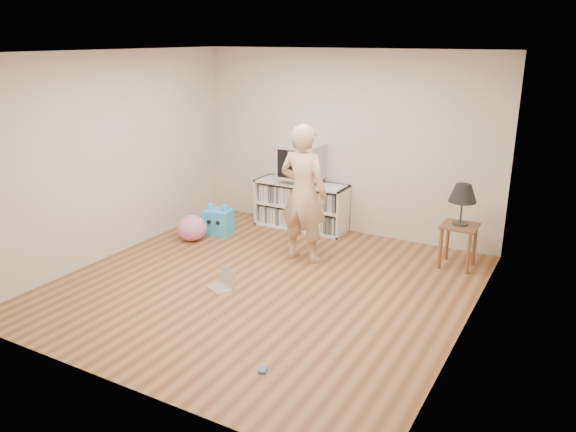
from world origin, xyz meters
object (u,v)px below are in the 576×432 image
(dvd_deck, at_px, (301,180))
(side_table, at_px, (459,235))
(plush_blue, at_px, (218,221))
(media_unit, at_px, (302,205))
(laptop, at_px, (223,283))
(crt_tv, at_px, (301,161))
(plush_pink, at_px, (192,228))
(person, at_px, (303,194))
(table_lamp, at_px, (463,194))

(dvd_deck, xyz_separation_m, side_table, (2.40, -0.37, -0.32))
(plush_blue, bearing_deg, media_unit, 32.50)
(side_table, relative_size, laptop, 1.48)
(media_unit, height_order, side_table, media_unit)
(crt_tv, relative_size, plush_pink, 1.43)
(plush_pink, bearing_deg, crt_tv, 48.23)
(media_unit, relative_size, plush_blue, 3.18)
(person, bearing_deg, crt_tv, -59.13)
(dvd_deck, xyz_separation_m, table_lamp, (2.40, -0.37, 0.21))
(crt_tv, xyz_separation_m, plush_blue, (-0.93, -0.81, -0.83))
(side_table, xyz_separation_m, person, (-1.79, -0.73, 0.46))
(dvd_deck, relative_size, plush_blue, 1.02)
(table_lamp, xyz_separation_m, plush_blue, (-3.33, -0.45, -0.75))
(media_unit, height_order, plush_blue, media_unit)
(plush_pink, bearing_deg, laptop, -39.72)
(table_lamp, bearing_deg, crt_tv, 171.30)
(crt_tv, relative_size, laptop, 1.61)
(dvd_deck, height_order, table_lamp, table_lamp)
(media_unit, relative_size, dvd_deck, 3.11)
(crt_tv, bearing_deg, plush_blue, -138.81)
(media_unit, relative_size, plush_pink, 3.33)
(person, bearing_deg, side_table, -156.05)
(plush_pink, bearing_deg, person, 4.32)
(media_unit, relative_size, table_lamp, 2.72)
(side_table, bearing_deg, laptop, -138.41)
(table_lamp, distance_m, laptop, 3.05)
(dvd_deck, relative_size, plush_pink, 1.07)
(side_table, xyz_separation_m, laptop, (-2.19, -1.94, -0.36))
(crt_tv, xyz_separation_m, laptop, (0.21, -2.31, -0.96))
(media_unit, bearing_deg, table_lamp, -9.14)
(person, bearing_deg, plush_pink, 6.12)
(table_lamp, bearing_deg, dvd_deck, 171.22)
(person, relative_size, plush_blue, 4.00)
(plush_pink, bearing_deg, table_lamp, 13.79)
(media_unit, bearing_deg, plush_pink, -131.33)
(crt_tv, relative_size, side_table, 1.09)
(media_unit, distance_m, laptop, 2.35)
(table_lamp, bearing_deg, plush_pink, -166.21)
(media_unit, xyz_separation_m, plush_pink, (-1.09, -1.24, -0.17))
(laptop, relative_size, plush_pink, 0.89)
(dvd_deck, bearing_deg, table_lamp, -8.78)
(media_unit, distance_m, crt_tv, 0.67)
(plush_blue, xyz_separation_m, plush_pink, (-0.16, -0.41, -0.01))
(dvd_deck, height_order, plush_pink, dvd_deck)
(dvd_deck, height_order, laptop, dvd_deck)
(crt_tv, height_order, table_lamp, crt_tv)
(dvd_deck, bearing_deg, plush_blue, -138.69)
(laptop, bearing_deg, side_table, 65.62)
(side_table, relative_size, plush_blue, 1.25)
(laptop, bearing_deg, plush_blue, 151.48)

